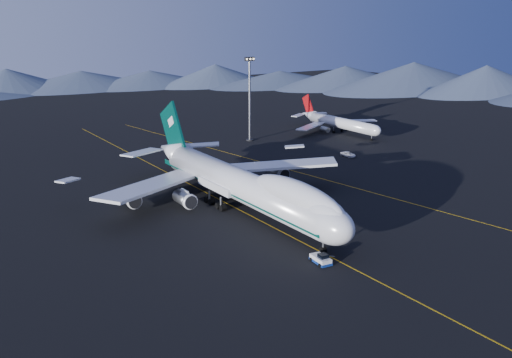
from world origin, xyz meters
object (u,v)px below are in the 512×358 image
pushback_tug (321,260)px  floodlight_mast (250,99)px  second_jet (339,123)px  service_van (348,154)px  boeing_747 (241,184)px

pushback_tug → floodlight_mast: size_ratio=0.16×
second_jet → floodlight_mast: (-33.55, 5.62, 10.16)m
service_van → second_jet: bearing=50.4°
second_jet → floodlight_mast: floodlight_mast is taller
pushback_tug → second_jet: bearing=53.2°
boeing_747 → second_jet: 90.73m
boeing_747 → floodlight_mast: size_ratio=2.68×
second_jet → service_van: bearing=-145.1°
pushback_tug → floodlight_mast: (42.84, 88.47, 13.13)m
boeing_747 → service_van: size_ratio=14.87×
boeing_747 → second_jet: boeing_747 is taller
service_van → floodlight_mast: 38.85m
boeing_747 → second_jet: (73.38, 53.31, -2.29)m
pushback_tug → boeing_747: bearing=90.1°
second_jet → service_van: second_jet is taller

